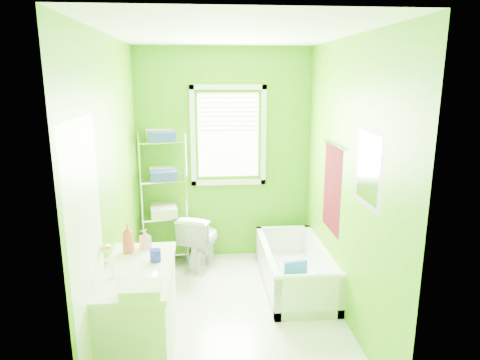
{
  "coord_description": "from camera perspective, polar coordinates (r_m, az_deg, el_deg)",
  "views": [
    {
      "loc": [
        -0.26,
        -3.73,
        2.25
      ],
      "look_at": [
        0.09,
        0.25,
        1.28
      ],
      "focal_mm": 32.0,
      "sensor_mm": 36.0,
      "label": 1
    }
  ],
  "objects": [
    {
      "name": "ground",
      "position": [
        4.37,
        -0.93,
        -17.39
      ],
      "size": [
        2.9,
        2.9,
        0.0
      ],
      "primitive_type": "plane",
      "color": "silver",
      "rests_on": "ground"
    },
    {
      "name": "room_envelope",
      "position": [
        3.81,
        -1.02,
        2.98
      ],
      "size": [
        2.14,
        2.94,
        2.62
      ],
      "color": "#428F06",
      "rests_on": "ground"
    },
    {
      "name": "window",
      "position": [
        5.21,
        -1.56,
        6.61
      ],
      "size": [
        0.92,
        0.05,
        1.22
      ],
      "color": "white",
      "rests_on": "ground"
    },
    {
      "name": "door",
      "position": [
        3.11,
        -19.43,
        -10.91
      ],
      "size": [
        0.09,
        0.8,
        2.0
      ],
      "color": "white",
      "rests_on": "ground"
    },
    {
      "name": "right_wall_decor",
      "position": [
        4.04,
        13.82,
        -0.08
      ],
      "size": [
        0.04,
        1.48,
        1.17
      ],
      "color": "#47080B",
      "rests_on": "ground"
    },
    {
      "name": "bathtub",
      "position": [
        4.83,
        7.29,
        -12.27
      ],
      "size": [
        0.67,
        1.44,
        0.47
      ],
      "color": "white",
      "rests_on": "ground"
    },
    {
      "name": "toilet",
      "position": [
        5.22,
        -5.28,
        -7.91
      ],
      "size": [
        0.58,
        0.76,
        0.68
      ],
      "primitive_type": "imported",
      "rotation": [
        0.0,
        0.0,
        2.8
      ],
      "color": "white",
      "rests_on": "ground"
    },
    {
      "name": "vanity",
      "position": [
        3.66,
        -13.26,
        -16.67
      ],
      "size": [
        0.54,
        1.06,
        1.05
      ],
      "color": "white",
      "rests_on": "ground"
    },
    {
      "name": "wire_shelf_unit",
      "position": [
        5.18,
        -10.09,
        -0.52
      ],
      "size": [
        0.6,
        0.48,
        1.64
      ],
      "color": "silver",
      "rests_on": "ground"
    }
  ]
}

